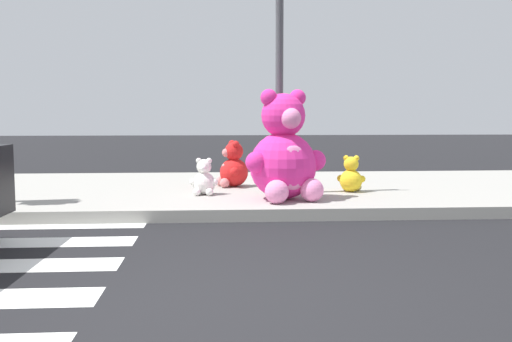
# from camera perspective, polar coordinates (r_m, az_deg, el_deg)

# --- Properties ---
(ground_plane) EXTENTS (60.00, 60.00, 0.00)m
(ground_plane) POSITION_cam_1_polar(r_m,az_deg,el_deg) (4.05, -5.51, -12.96)
(ground_plane) COLOR black
(sidewalk) EXTENTS (28.00, 4.40, 0.15)m
(sidewalk) POSITION_cam_1_polar(r_m,az_deg,el_deg) (9.12, -4.56, -2.00)
(sidewalk) COLOR #9E9B93
(sidewalk) RESTS_ON ground_plane
(sign_pole) EXTENTS (0.56, 0.11, 3.20)m
(sign_pole) POSITION_cam_1_polar(r_m,az_deg,el_deg) (8.30, 2.29, 9.52)
(sign_pole) COLOR #4C4C51
(sign_pole) RESTS_ON sidewalk
(plush_pink_large) EXTENTS (1.09, 1.03, 1.45)m
(plush_pink_large) POSITION_cam_1_polar(r_m,az_deg,el_deg) (7.71, 2.78, 1.51)
(plush_pink_large) COLOR #F22D93
(plush_pink_large) RESTS_ON sidewalk
(plush_red) EXTENTS (0.51, 0.54, 0.72)m
(plush_red) POSITION_cam_1_polar(r_m,az_deg,el_deg) (9.07, -2.29, 0.28)
(plush_red) COLOR red
(plush_red) RESTS_ON sidewalk
(plush_white) EXTENTS (0.40, 0.35, 0.52)m
(plush_white) POSITION_cam_1_polar(r_m,az_deg,el_deg) (8.21, -5.09, -0.88)
(plush_white) COLOR white
(plush_white) RESTS_ON sidewalk
(plush_yellow) EXTENTS (0.40, 0.38, 0.53)m
(plush_yellow) POSITION_cam_1_polar(r_m,az_deg,el_deg) (8.59, 9.24, -0.59)
(plush_yellow) COLOR yellow
(plush_yellow) RESTS_ON sidewalk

